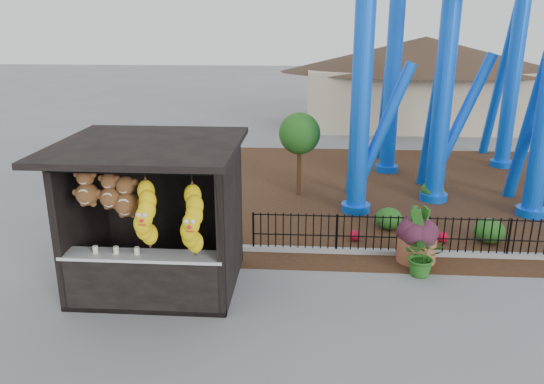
# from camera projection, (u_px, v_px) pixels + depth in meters

# --- Properties ---
(ground) EXTENTS (120.00, 120.00, 0.00)m
(ground) POSITION_uv_depth(u_px,v_px,m) (301.00, 318.00, 9.98)
(ground) COLOR slate
(ground) RESTS_ON ground
(mulch_bed) EXTENTS (18.00, 12.00, 0.02)m
(mulch_bed) POSITION_uv_depth(u_px,v_px,m) (427.00, 192.00, 17.31)
(mulch_bed) COLOR #331E11
(mulch_bed) RESTS_ON ground
(curb) EXTENTS (18.00, 0.18, 0.12)m
(curb) POSITION_uv_depth(u_px,v_px,m) (472.00, 255.00, 12.54)
(curb) COLOR gray
(curb) RESTS_ON ground
(prize_booth) EXTENTS (3.50, 3.40, 3.12)m
(prize_booth) POSITION_uv_depth(u_px,v_px,m) (153.00, 221.00, 10.58)
(prize_booth) COLOR black
(prize_booth) RESTS_ON ground
(picket_fence) EXTENTS (12.20, 0.06, 1.00)m
(picket_fence) POSITION_uv_depth(u_px,v_px,m) (513.00, 239.00, 12.35)
(picket_fence) COLOR black
(picket_fence) RESTS_ON ground
(terracotta_planter) EXTENTS (1.13, 1.13, 0.59)m
(terracotta_planter) POSITION_uv_depth(u_px,v_px,m) (416.00, 249.00, 12.28)
(terracotta_planter) COLOR #9B5438
(terracotta_planter) RESTS_ON ground
(planter_foliage) EXTENTS (0.70, 0.70, 0.64)m
(planter_foliage) POSITION_uv_depth(u_px,v_px,m) (418.00, 224.00, 12.09)
(planter_foliage) COLOR #381625
(planter_foliage) RESTS_ON terracotta_planter
(potted_plant) EXTENTS (0.87, 0.77, 0.93)m
(potted_plant) POSITION_uv_depth(u_px,v_px,m) (423.00, 256.00, 11.53)
(potted_plant) COLOR #32601C
(potted_plant) RESTS_ON ground
(landscaping) EXTENTS (8.90, 4.13, 0.61)m
(landscaping) POSITION_uv_depth(u_px,v_px,m) (486.00, 214.00, 14.53)
(landscaping) COLOR #1D4F17
(landscaping) RESTS_ON mulch_bed
(pavilion) EXTENTS (15.00, 15.00, 4.80)m
(pavilion) POSITION_uv_depth(u_px,v_px,m) (424.00, 67.00, 27.63)
(pavilion) COLOR #BFAD8C
(pavilion) RESTS_ON ground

